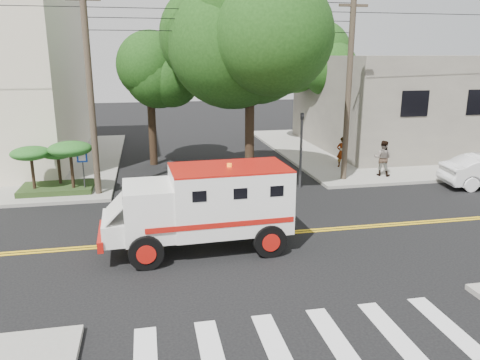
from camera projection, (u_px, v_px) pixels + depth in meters
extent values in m
plane|color=black|center=(248.00, 236.00, 16.58)|extent=(100.00, 100.00, 0.00)
cube|color=gray|center=(398.00, 148.00, 31.92)|extent=(17.00, 17.00, 0.15)
cube|color=#6B645C|center=(419.00, 101.00, 31.88)|extent=(14.00, 12.00, 6.00)
cylinder|color=#382D23|center=(91.00, 96.00, 20.02)|extent=(0.28, 0.28, 9.00)
cylinder|color=#382D23|center=(348.00, 91.00, 22.48)|extent=(0.28, 0.28, 9.00)
cylinder|color=black|center=(250.00, 114.00, 22.11)|extent=(0.44, 0.44, 7.00)
sphere|color=#16370F|center=(250.00, 37.00, 21.20)|extent=(5.32, 5.32, 5.32)
sphere|color=#16370F|center=(279.00, 23.00, 20.55)|extent=(4.56, 4.56, 4.56)
cylinder|color=black|center=(152.00, 116.00, 26.64)|extent=(0.44, 0.44, 5.60)
sphere|color=#16370F|center=(149.00, 66.00, 25.91)|extent=(3.92, 3.92, 3.92)
sphere|color=#16370F|center=(165.00, 58.00, 25.43)|extent=(3.36, 3.36, 3.36)
cylinder|color=black|center=(318.00, 103.00, 32.58)|extent=(0.44, 0.44, 5.95)
sphere|color=#16370F|center=(320.00, 59.00, 31.80)|extent=(4.20, 4.20, 4.20)
sphere|color=#16370F|center=(336.00, 52.00, 31.29)|extent=(3.60, 3.60, 3.60)
cylinder|color=#3F3F42|center=(301.00, 151.00, 22.14)|extent=(0.12, 0.12, 3.60)
imported|color=#3F3F42|center=(302.00, 123.00, 21.79)|extent=(0.15, 0.18, 0.90)
cylinder|color=#3F3F42|center=(84.00, 174.00, 21.00)|extent=(0.06, 0.06, 2.00)
cube|color=#0C33A5|center=(82.00, 157.00, 20.74)|extent=(0.45, 0.03, 0.45)
cube|color=#1E3314|center=(57.00, 188.00, 21.51)|extent=(3.20, 2.00, 0.24)
cylinder|color=black|center=(33.00, 172.00, 20.83)|extent=(0.14, 0.14, 1.52)
ellipsoid|color=#1A4A16|center=(31.00, 153.00, 20.61)|extent=(1.73, 1.73, 0.60)
cylinder|color=black|center=(59.00, 169.00, 21.70)|extent=(0.14, 0.14, 1.36)
ellipsoid|color=#1A4A16|center=(58.00, 153.00, 21.50)|extent=(1.55, 1.55, 0.54)
cylinder|color=black|center=(72.00, 170.00, 20.94)|extent=(0.14, 0.14, 1.68)
ellipsoid|color=#1A4A16|center=(70.00, 149.00, 20.70)|extent=(1.91, 1.91, 0.66)
cube|color=white|center=(230.00, 198.00, 15.22)|extent=(3.83, 2.35, 2.02)
cube|color=white|center=(149.00, 210.00, 14.68)|extent=(1.62, 2.17, 1.63)
cube|color=black|center=(124.00, 199.00, 14.39)|extent=(0.12, 1.63, 0.67)
cube|color=white|center=(117.00, 227.00, 14.57)|extent=(0.94, 1.95, 0.67)
cube|color=#AD130D|center=(102.00, 236.00, 14.52)|extent=(0.25, 2.07, 0.34)
cube|color=#AD130D|center=(229.00, 168.00, 14.95)|extent=(3.83, 2.35, 0.06)
cylinder|color=black|center=(146.00, 253.00, 13.87)|extent=(1.07, 0.35, 1.06)
cylinder|color=black|center=(143.00, 227.00, 15.89)|extent=(1.07, 0.35, 1.06)
cylinder|color=black|center=(270.00, 241.00, 14.75)|extent=(1.07, 0.35, 1.06)
cylinder|color=black|center=(252.00, 218.00, 16.76)|extent=(1.07, 0.35, 1.06)
imported|color=gray|center=(342.00, 152.00, 25.94)|extent=(0.63, 0.43, 1.68)
imported|color=gray|center=(383.00, 158.00, 24.03)|extent=(1.13, 1.08, 1.83)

